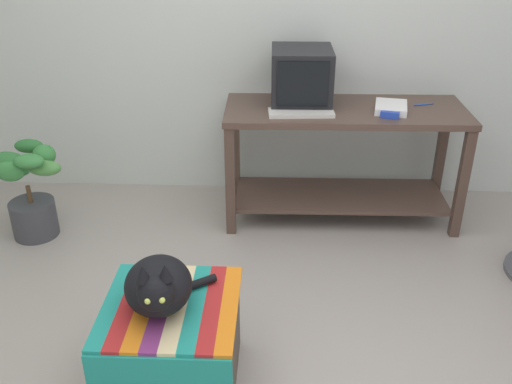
% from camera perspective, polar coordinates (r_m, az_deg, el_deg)
% --- Properties ---
extents(back_wall, '(8.00, 0.10, 2.60)m').
position_cam_1_polar(back_wall, '(3.96, 1.56, 17.90)').
color(back_wall, silver).
rests_on(back_wall, ground_plane).
extents(desk, '(1.54, 0.61, 0.77)m').
position_cam_1_polar(desk, '(3.76, 8.77, 4.80)').
color(desk, '#4C382D').
rests_on(desk, ground_plane).
extents(tv_monitor, '(0.39, 0.41, 0.35)m').
position_cam_1_polar(tv_monitor, '(3.67, 4.59, 11.43)').
color(tv_monitor, black).
rests_on(tv_monitor, desk).
extents(keyboard, '(0.41, 0.18, 0.02)m').
position_cam_1_polar(keyboard, '(3.52, 4.57, 7.96)').
color(keyboard, beige).
rests_on(keyboard, desk).
extents(book, '(0.23, 0.28, 0.04)m').
position_cam_1_polar(book, '(3.67, 13.44, 8.29)').
color(book, white).
rests_on(book, desk).
extents(ottoman_with_blanket, '(0.57, 0.59, 0.43)m').
position_cam_1_polar(ottoman_with_blanket, '(2.59, -8.32, -14.98)').
color(ottoman_with_blanket, '#4C4238').
rests_on(ottoman_with_blanket, ground_plane).
extents(cat, '(0.39, 0.40, 0.29)m').
position_cam_1_polar(cat, '(2.36, -9.80, -9.32)').
color(cat, black).
rests_on(cat, ottoman_with_blanket).
extents(potted_plant, '(0.42, 0.35, 0.61)m').
position_cam_1_polar(potted_plant, '(3.85, -21.75, -0.21)').
color(potted_plant, '#3D3D42').
rests_on(potted_plant, ground_plane).
extents(stapler, '(0.12, 0.07, 0.04)m').
position_cam_1_polar(stapler, '(3.54, 13.33, 7.56)').
color(stapler, '#2342B7').
rests_on(stapler, desk).
extents(pen, '(0.14, 0.05, 0.01)m').
position_cam_1_polar(pen, '(3.83, 16.52, 8.45)').
color(pen, '#2351B2').
rests_on(pen, desk).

